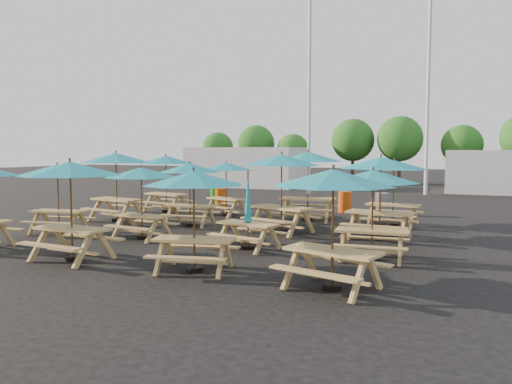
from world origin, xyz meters
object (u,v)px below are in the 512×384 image
at_px(picnic_unit_3, 166,162).
at_px(picnic_unit_13, 373,181).
at_px(picnic_unit_1, 57,173).
at_px(picnic_unit_5, 141,176).
at_px(waste_bin_0, 216,197).
at_px(waste_bin_2, 345,202).
at_px(picnic_unit_6, 190,171).
at_px(picnic_unit_7, 226,169).
at_px(waste_bin_1, 221,198).
at_px(picnic_unit_10, 282,164).
at_px(picnic_unit_11, 308,160).
at_px(picnic_unit_8, 194,183).
at_px(picnic_unit_12, 333,183).
at_px(picnic_unit_9, 248,217).
at_px(picnic_unit_15, 394,168).
at_px(picnic_unit_14, 381,167).
at_px(picnic_unit_4, 70,173).
at_px(picnic_unit_2, 116,161).
at_px(waste_bin_3, 382,204).

relative_size(picnic_unit_3, picnic_unit_13, 1.21).
relative_size(picnic_unit_1, picnic_unit_5, 1.08).
bearing_deg(waste_bin_0, waste_bin_2, 3.32).
bearing_deg(picnic_unit_6, picnic_unit_7, 85.01).
bearing_deg(waste_bin_1, picnic_unit_10, -47.81).
bearing_deg(picnic_unit_13, picnic_unit_11, 115.93).
relative_size(picnic_unit_8, picnic_unit_12, 0.95).
relative_size(picnic_unit_9, picnic_unit_15, 0.84).
distance_m(picnic_unit_9, picnic_unit_12, 4.29).
relative_size(picnic_unit_5, picnic_unit_15, 0.94).
distance_m(picnic_unit_5, picnic_unit_14, 6.88).
relative_size(picnic_unit_6, picnic_unit_14, 0.91).
distance_m(picnic_unit_6, waste_bin_1, 5.74).
relative_size(picnic_unit_7, waste_bin_2, 3.10).
xyz_separation_m(picnic_unit_8, picnic_unit_10, (-0.07, 5.40, 0.28)).
distance_m(picnic_unit_4, waste_bin_2, 12.19).
bearing_deg(picnic_unit_2, waste_bin_0, 88.43).
distance_m(picnic_unit_11, picnic_unit_13, 6.60).
relative_size(picnic_unit_3, picnic_unit_12, 1.03).
distance_m(picnic_unit_14, waste_bin_1, 9.70).
height_order(picnic_unit_1, picnic_unit_3, picnic_unit_3).
distance_m(picnic_unit_12, waste_bin_2, 11.87).
xyz_separation_m(picnic_unit_5, waste_bin_0, (-1.91, 8.14, -1.39)).
relative_size(picnic_unit_1, waste_bin_1, 2.85).
relative_size(picnic_unit_5, picnic_unit_9, 1.12).
height_order(picnic_unit_8, picnic_unit_13, picnic_unit_8).
xyz_separation_m(picnic_unit_5, picnic_unit_7, (-0.07, 5.53, 0.02)).
bearing_deg(picnic_unit_12, picnic_unit_5, 168.88).
relative_size(picnic_unit_10, picnic_unit_11, 1.09).
bearing_deg(waste_bin_3, picnic_unit_3, -161.83).
distance_m(picnic_unit_4, waste_bin_1, 11.33).
height_order(picnic_unit_9, waste_bin_0, picnic_unit_9).
xyz_separation_m(picnic_unit_12, waste_bin_1, (-8.05, 11.05, -1.52)).
distance_m(waste_bin_1, waste_bin_2, 5.55).
bearing_deg(picnic_unit_7, picnic_unit_14, -4.14).
relative_size(picnic_unit_2, waste_bin_2, 3.29).
bearing_deg(picnic_unit_15, picnic_unit_5, -134.54).
distance_m(picnic_unit_4, picnic_unit_7, 8.58).
bearing_deg(waste_bin_0, picnic_unit_7, -54.94).
bearing_deg(picnic_unit_6, waste_bin_2, 49.50).
distance_m(waste_bin_0, waste_bin_3, 7.38).
distance_m(picnic_unit_14, picnic_unit_15, 2.74).
distance_m(picnic_unit_15, waste_bin_2, 4.17).
bearing_deg(picnic_unit_5, waste_bin_2, 71.22).
height_order(picnic_unit_12, picnic_unit_13, picnic_unit_12).
xyz_separation_m(picnic_unit_6, picnic_unit_7, (-0.06, 2.83, -0.03)).
relative_size(picnic_unit_1, picnic_unit_10, 0.81).
relative_size(picnic_unit_11, picnic_unit_14, 1.08).
xyz_separation_m(picnic_unit_8, picnic_unit_14, (2.91, 5.53, 0.22)).
distance_m(picnic_unit_9, picnic_unit_10, 3.02).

